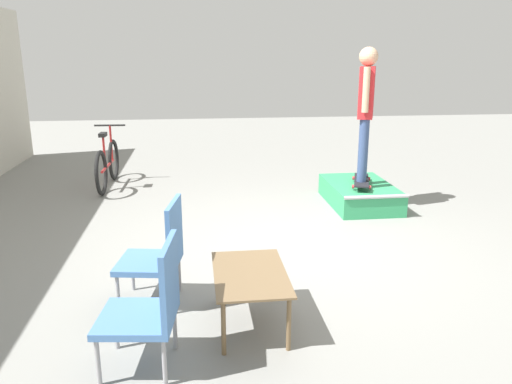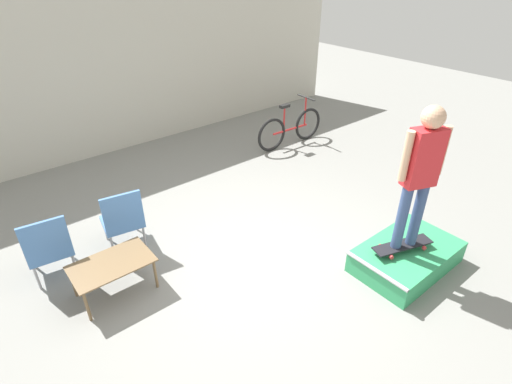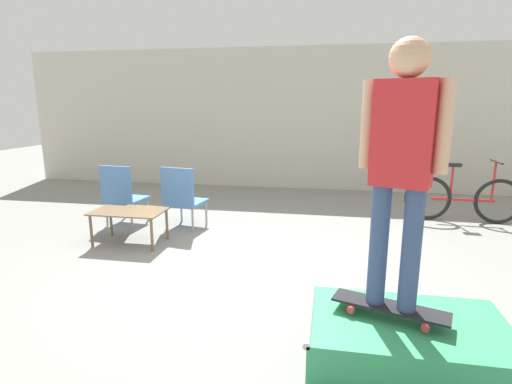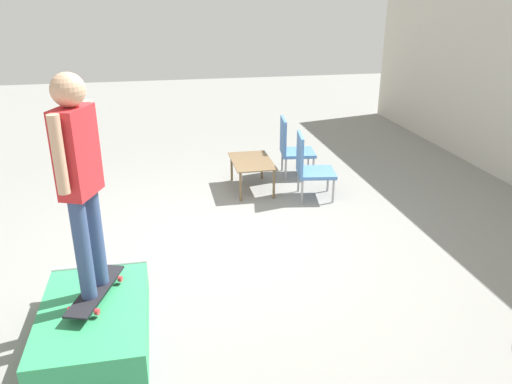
{
  "view_description": "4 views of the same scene",
  "coord_description": "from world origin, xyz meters",
  "px_view_note": "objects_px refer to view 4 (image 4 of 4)",
  "views": [
    {
      "loc": [
        -5.31,
        1.04,
        2.15
      ],
      "look_at": [
        0.12,
        0.38,
        0.63
      ],
      "focal_mm": 35.0,
      "sensor_mm": 36.0,
      "label": 1
    },
    {
      "loc": [
        -2.59,
        -3.23,
        3.61
      ],
      "look_at": [
        0.38,
        0.43,
        0.76
      ],
      "focal_mm": 28.0,
      "sensor_mm": 36.0,
      "label": 2
    },
    {
      "loc": [
        0.91,
        -4.06,
        1.83
      ],
      "look_at": [
        0.03,
        0.79,
        0.74
      ],
      "focal_mm": 28.0,
      "sensor_mm": 36.0,
      "label": 3
    },
    {
      "loc": [
        5.24,
        -0.66,
        2.78
      ],
      "look_at": [
        0.02,
        0.38,
        0.64
      ],
      "focal_mm": 35.0,
      "sensor_mm": 36.0,
      "label": 4
    }
  ],
  "objects_px": {
    "skateboard_on_ramp": "(96,290)",
    "patio_chair_right": "(309,165)",
    "coffee_table": "(252,164)",
    "patio_chair_left": "(292,146)",
    "skate_ramp_box": "(95,323)",
    "person_skater": "(79,169)"
  },
  "relations": [
    {
      "from": "coffee_table",
      "to": "patio_chair_left",
      "type": "xyz_separation_m",
      "value": [
        -0.5,
        0.74,
        0.09
      ]
    },
    {
      "from": "skateboard_on_ramp",
      "to": "coffee_table",
      "type": "xyz_separation_m",
      "value": [
        -3.04,
        1.94,
        0.01
      ]
    },
    {
      "from": "coffee_table",
      "to": "patio_chair_right",
      "type": "bearing_deg",
      "value": 57.89
    },
    {
      "from": "skateboard_on_ramp",
      "to": "patio_chair_right",
      "type": "height_order",
      "value": "patio_chair_right"
    },
    {
      "from": "skate_ramp_box",
      "to": "coffee_table",
      "type": "height_order",
      "value": "coffee_table"
    },
    {
      "from": "skateboard_on_ramp",
      "to": "patio_chair_right",
      "type": "distance_m",
      "value": 3.72
    },
    {
      "from": "person_skater",
      "to": "coffee_table",
      "type": "bearing_deg",
      "value": 168.73
    },
    {
      "from": "person_skater",
      "to": "skateboard_on_ramp",
      "type": "bearing_deg",
      "value": -158.69
    },
    {
      "from": "person_skater",
      "to": "patio_chair_right",
      "type": "height_order",
      "value": "person_skater"
    },
    {
      "from": "coffee_table",
      "to": "skate_ramp_box",
      "type": "bearing_deg",
      "value": -31.88
    },
    {
      "from": "patio_chair_left",
      "to": "patio_chair_right",
      "type": "bearing_deg",
      "value": -173.02
    },
    {
      "from": "person_skater",
      "to": "patio_chair_left",
      "type": "relative_size",
      "value": 1.95
    },
    {
      "from": "skate_ramp_box",
      "to": "patio_chair_right",
      "type": "xyz_separation_m",
      "value": [
        -2.7,
        2.71,
        0.33
      ]
    },
    {
      "from": "patio_chair_right",
      "to": "patio_chair_left",
      "type": "bearing_deg",
      "value": 9.26
    },
    {
      "from": "patio_chair_left",
      "to": "person_skater",
      "type": "bearing_deg",
      "value": 149.74
    },
    {
      "from": "patio_chair_left",
      "to": "patio_chair_right",
      "type": "relative_size",
      "value": 1.0
    },
    {
      "from": "skate_ramp_box",
      "to": "skateboard_on_ramp",
      "type": "relative_size",
      "value": 1.7
    },
    {
      "from": "person_skater",
      "to": "patio_chair_right",
      "type": "bearing_deg",
      "value": 155.11
    },
    {
      "from": "person_skater",
      "to": "patio_chair_right",
      "type": "distance_m",
      "value": 3.86
    },
    {
      "from": "coffee_table",
      "to": "patio_chair_left",
      "type": "bearing_deg",
      "value": 123.7
    },
    {
      "from": "skate_ramp_box",
      "to": "coffee_table",
      "type": "bearing_deg",
      "value": 148.12
    },
    {
      "from": "coffee_table",
      "to": "patio_chair_left",
      "type": "relative_size",
      "value": 1.0
    }
  ]
}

